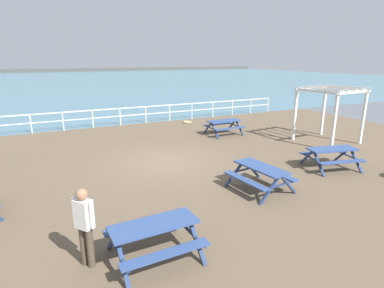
{
  "coord_description": "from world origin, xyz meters",
  "views": [
    {
      "loc": [
        -4.2,
        -11.1,
        4.02
      ],
      "look_at": [
        0.84,
        -0.7,
        0.8
      ],
      "focal_mm": 28.85,
      "sensor_mm": 36.0,
      "label": 1
    }
  ],
  "objects_px": {
    "picnic_table_near_right": "(224,124)",
    "picnic_table_far_right": "(154,232)",
    "picnic_table_near_left": "(332,153)",
    "lattice_pergola": "(330,102)",
    "visitor": "(84,223)",
    "picnic_table_mid_centre": "(260,172)"
  },
  "relations": [
    {
      "from": "picnic_table_near_right",
      "to": "picnic_table_far_right",
      "type": "height_order",
      "value": "same"
    },
    {
      "from": "visitor",
      "to": "lattice_pergola",
      "type": "distance_m",
      "value": 12.99
    },
    {
      "from": "picnic_table_near_left",
      "to": "picnic_table_mid_centre",
      "type": "bearing_deg",
      "value": -159.91
    },
    {
      "from": "picnic_table_near_left",
      "to": "picnic_table_near_right",
      "type": "height_order",
      "value": "same"
    },
    {
      "from": "picnic_table_far_right",
      "to": "lattice_pergola",
      "type": "height_order",
      "value": "lattice_pergola"
    },
    {
      "from": "picnic_table_far_right",
      "to": "visitor",
      "type": "relative_size",
      "value": 1.12
    },
    {
      "from": "picnic_table_near_right",
      "to": "picnic_table_far_right",
      "type": "xyz_separation_m",
      "value": [
        -6.98,
        -8.64,
        0.0
      ]
    },
    {
      "from": "picnic_table_mid_centre",
      "to": "visitor",
      "type": "height_order",
      "value": "visitor"
    },
    {
      "from": "picnic_table_near_left",
      "to": "picnic_table_far_right",
      "type": "relative_size",
      "value": 1.13
    },
    {
      "from": "picnic_table_near_left",
      "to": "picnic_table_far_right",
      "type": "height_order",
      "value": "same"
    },
    {
      "from": "picnic_table_near_left",
      "to": "picnic_table_near_right",
      "type": "xyz_separation_m",
      "value": [
        -0.81,
        6.38,
        0.0
      ]
    },
    {
      "from": "picnic_table_near_right",
      "to": "picnic_table_far_right",
      "type": "distance_m",
      "value": 11.1
    },
    {
      "from": "visitor",
      "to": "lattice_pergola",
      "type": "xyz_separation_m",
      "value": [
        12.04,
        4.77,
        1.05
      ]
    },
    {
      "from": "picnic_table_near_right",
      "to": "visitor",
      "type": "distance_m",
      "value": 11.73
    },
    {
      "from": "picnic_table_near_right",
      "to": "picnic_table_mid_centre",
      "type": "xyz_separation_m",
      "value": [
        -2.85,
        -6.82,
        0.0
      ]
    },
    {
      "from": "picnic_table_far_right",
      "to": "lattice_pergola",
      "type": "relative_size",
      "value": 0.68
    },
    {
      "from": "picnic_table_near_left",
      "to": "picnic_table_near_right",
      "type": "distance_m",
      "value": 6.43
    },
    {
      "from": "picnic_table_near_left",
      "to": "lattice_pergola",
      "type": "bearing_deg",
      "value": 56.99
    },
    {
      "from": "picnic_table_far_right",
      "to": "picnic_table_near_right",
      "type": "bearing_deg",
      "value": 48.86
    },
    {
      "from": "picnic_table_near_left",
      "to": "visitor",
      "type": "bearing_deg",
      "value": -154.75
    },
    {
      "from": "picnic_table_near_right",
      "to": "picnic_table_mid_centre",
      "type": "relative_size",
      "value": 0.93
    },
    {
      "from": "picnic_table_near_right",
      "to": "lattice_pergola",
      "type": "xyz_separation_m",
      "value": [
        3.77,
        -3.55,
        1.41
      ]
    }
  ]
}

